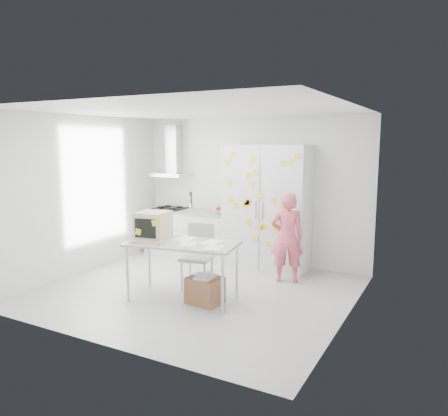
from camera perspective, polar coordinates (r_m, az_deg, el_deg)
The scene contains 10 objects.
floor at distance 6.78m, azimuth -3.71°, elevation -10.87°, with size 4.50×4.00×0.02m, color silver.
walls at distance 7.06m, azimuth -0.73°, elevation 1.32°, with size 4.52×4.01×2.70m.
ceiling at distance 6.40m, azimuth -3.95°, elevation 12.64°, with size 4.50×4.00×0.02m, color white.
counter_run at distance 8.65m, azimuth -4.54°, elevation -3.24°, with size 1.84×0.63×1.28m.
range_hood at distance 8.83m, azimuth -6.66°, elevation 6.71°, with size 0.70×0.48×1.01m.
tall_cabinet at distance 7.76m, azimuth 5.60°, elevation 0.08°, with size 1.50×0.68×2.20m.
person at distance 7.09m, azimuth 8.23°, elevation -3.83°, with size 0.53×0.35×1.46m, color #E65971.
desk at distance 6.38m, azimuth -7.92°, elevation -3.30°, with size 1.67×1.03×1.24m.
chair at distance 6.81m, azimuth -3.34°, elevation -5.72°, with size 0.53×0.53×0.99m.
cardboard_box at distance 6.25m, azimuth -2.51°, elevation -10.62°, with size 0.50×0.42×0.41m.
Camera 1 is at (3.39, -5.41, 2.26)m, focal length 35.00 mm.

